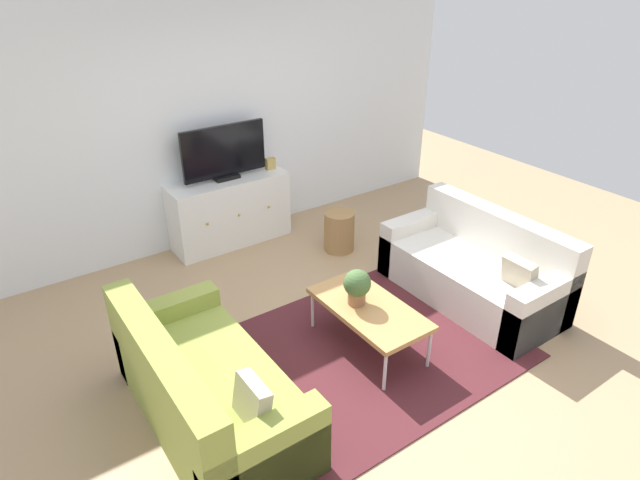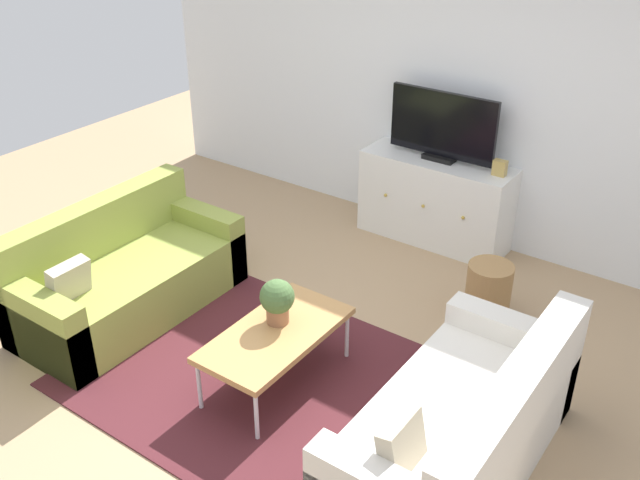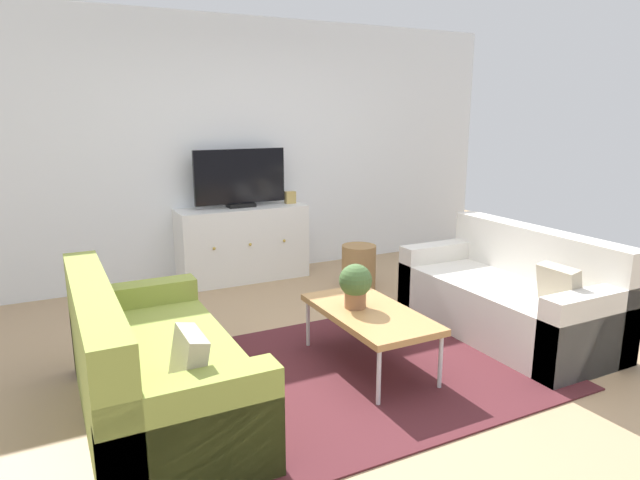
{
  "view_description": "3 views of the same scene",
  "coord_description": "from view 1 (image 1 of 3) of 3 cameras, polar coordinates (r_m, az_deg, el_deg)",
  "views": [
    {
      "loc": [
        -2.37,
        -2.91,
        3.03
      ],
      "look_at": [
        0.0,
        0.49,
        0.8
      ],
      "focal_mm": 30.57,
      "sensor_mm": 36.0,
      "label": 1
    },
    {
      "loc": [
        2.49,
        -3.01,
        3.19
      ],
      "look_at": [
        0.0,
        0.49,
        0.8
      ],
      "focal_mm": 40.36,
      "sensor_mm": 36.0,
      "label": 2
    },
    {
      "loc": [
        -1.86,
        -3.16,
        1.75
      ],
      "look_at": [
        0.0,
        0.49,
        0.8
      ],
      "focal_mm": 31.11,
      "sensor_mm": 36.0,
      "label": 3
    }
  ],
  "objects": [
    {
      "name": "potted_plant",
      "position": [
        4.48,
        3.9,
        -4.79
      ],
      "size": [
        0.23,
        0.23,
        0.31
      ],
      "color": "#936042",
      "rests_on": "coffee_table"
    },
    {
      "name": "area_rug",
      "position": [
        4.73,
        4.54,
        -11.51
      ],
      "size": [
        2.5,
        1.9,
        0.01
      ],
      "primitive_type": "cube",
      "color": "#4C1E23",
      "rests_on": "ground_plane"
    },
    {
      "name": "flat_screen_tv",
      "position": [
        6.04,
        -10.01,
        8.99
      ],
      "size": [
        0.96,
        0.16,
        0.6
      ],
      "color": "black",
      "rests_on": "tv_console"
    },
    {
      "name": "ground_plane",
      "position": [
        4.82,
        3.4,
        -10.65
      ],
      "size": [
        10.0,
        10.0,
        0.0
      ],
      "primitive_type": "plane",
      "color": "tan"
    },
    {
      "name": "couch_left_side",
      "position": [
        4.03,
        -12.38,
        -15.38
      ],
      "size": [
        0.84,
        1.73,
        0.83
      ],
      "color": "olive",
      "rests_on": "ground_plane"
    },
    {
      "name": "wall_back",
      "position": [
        6.19,
        -11.24,
        12.02
      ],
      "size": [
        6.4,
        0.12,
        2.7
      ],
      "primitive_type": "cube",
      "color": "white",
      "rests_on": "ground_plane"
    },
    {
      "name": "wicker_basket",
      "position": [
        6.1,
        2.02,
        0.93
      ],
      "size": [
        0.34,
        0.34,
        0.45
      ],
      "primitive_type": "cylinder",
      "color": "#9E7547",
      "rests_on": "ground_plane"
    },
    {
      "name": "mantel_clock",
      "position": [
        6.33,
        -5.23,
        7.98
      ],
      "size": [
        0.11,
        0.07,
        0.13
      ],
      "primitive_type": "cube",
      "color": "tan",
      "rests_on": "tv_console"
    },
    {
      "name": "couch_right_side",
      "position": [
        5.47,
        16.12,
        -3.07
      ],
      "size": [
        0.84,
        1.73,
        0.83
      ],
      "color": "silver",
      "rests_on": "ground_plane"
    },
    {
      "name": "tv_console",
      "position": [
        6.28,
        -9.41,
        3.02
      ],
      "size": [
        1.35,
        0.47,
        0.78
      ],
      "color": "white",
      "rests_on": "ground_plane"
    },
    {
      "name": "coffee_table",
      "position": [
        4.56,
        5.14,
        -7.24
      ],
      "size": [
        0.55,
        1.06,
        0.42
      ],
      "color": "#B7844C",
      "rests_on": "ground_plane"
    }
  ]
}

